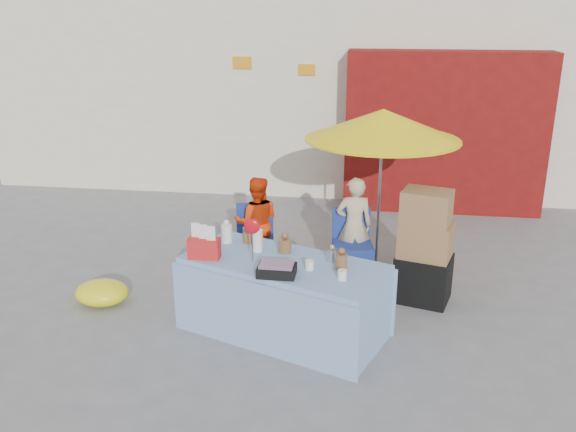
% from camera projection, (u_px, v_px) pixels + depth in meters
% --- Properties ---
extents(ground, '(80.00, 80.00, 0.00)m').
position_uv_depth(ground, '(268.00, 319.00, 6.71)').
color(ground, slate).
rests_on(ground, ground).
extents(backdrop, '(14.00, 8.00, 7.80)m').
position_uv_depth(backdrop, '(353.00, 14.00, 12.65)').
color(backdrop, silver).
rests_on(backdrop, ground).
extents(market_table, '(2.31, 1.67, 1.27)m').
position_uv_depth(market_table, '(283.00, 296.00, 6.32)').
color(market_table, '#86A6D7').
rests_on(market_table, ground).
extents(chair_left, '(0.55, 0.54, 0.85)m').
position_uv_depth(chair_left, '(255.00, 252.00, 7.86)').
color(chair_left, navy).
rests_on(chair_left, ground).
extents(chair_right, '(0.55, 0.54, 0.85)m').
position_uv_depth(chair_right, '(352.00, 257.00, 7.69)').
color(chair_right, navy).
rests_on(chair_right, ground).
extents(vendor_orange, '(0.66, 0.56, 1.22)m').
position_uv_depth(vendor_orange, '(257.00, 223.00, 7.86)').
color(vendor_orange, red).
rests_on(vendor_orange, ground).
extents(vendor_beige, '(0.51, 0.38, 1.27)m').
position_uv_depth(vendor_beige, '(354.00, 226.00, 7.69)').
color(vendor_beige, beige).
rests_on(vendor_beige, ground).
extents(umbrella, '(1.90, 1.90, 2.09)m').
position_uv_depth(umbrella, '(383.00, 125.00, 7.38)').
color(umbrella, gray).
rests_on(umbrella, ground).
extents(box_stack, '(0.72, 0.64, 1.34)m').
position_uv_depth(box_stack, '(425.00, 251.00, 6.95)').
color(box_stack, black).
rests_on(box_stack, ground).
extents(tarp_bundle, '(0.64, 0.51, 0.28)m').
position_uv_depth(tarp_bundle, '(102.00, 293.00, 7.01)').
color(tarp_bundle, yellow).
rests_on(tarp_bundle, ground).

